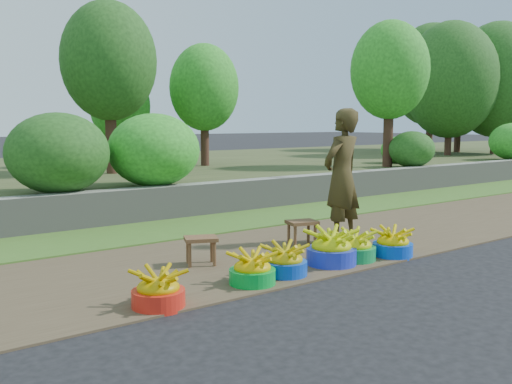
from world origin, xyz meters
TOP-DOWN VIEW (x-y plane):
  - ground_plane at (0.00, 0.00)m, footprint 120.00×120.00m
  - dirt_shoulder at (0.00, 1.25)m, footprint 80.00×2.50m
  - grass_verge at (0.00, 3.25)m, footprint 80.00×1.50m
  - retaining_wall at (0.00, 4.10)m, footprint 80.00×0.35m
  - earth_bank at (0.00, 9.00)m, footprint 80.00×10.00m
  - vegetation at (3.02, 7.63)m, footprint 31.91×7.73m
  - basin_a at (-2.27, 0.22)m, footprint 0.45×0.45m
  - basin_b at (-1.23, 0.28)m, footprint 0.45×0.45m
  - basin_c at (-0.77, 0.34)m, footprint 0.46×0.46m
  - basin_d at (-0.08, 0.37)m, footprint 0.55×0.55m
  - basin_e at (0.26, 0.36)m, footprint 0.48×0.48m
  - basin_f at (0.77, 0.23)m, footprint 0.46×0.46m
  - stool_left at (-1.24, 1.21)m, footprint 0.43×0.39m
  - stool_right at (0.28, 1.27)m, footprint 0.42×0.36m
  - vendor_woman at (0.80, 1.10)m, footprint 0.69×0.52m

SIDE VIEW (x-z plane):
  - ground_plane at x=0.00m, z-range 0.00..0.00m
  - dirt_shoulder at x=0.00m, z-range 0.00..0.02m
  - grass_verge at x=0.00m, z-range 0.00..0.04m
  - basin_b at x=-1.23m, z-range -0.02..0.32m
  - basin_a at x=-2.27m, z-range -0.02..0.32m
  - basin_c at x=-0.77m, z-range -0.02..0.32m
  - basin_f at x=0.77m, z-range -0.02..0.33m
  - basin_e at x=0.26m, z-range -0.02..0.34m
  - basin_d at x=-0.08m, z-range -0.02..0.39m
  - earth_bank at x=0.00m, z-range 0.00..0.50m
  - stool_left at x=-1.24m, z-range 0.11..0.42m
  - stool_right at x=0.28m, z-range 0.11..0.43m
  - retaining_wall at x=0.00m, z-range 0.00..0.55m
  - vendor_woman at x=0.80m, z-range 0.02..1.74m
  - vegetation at x=3.02m, z-range 0.36..5.12m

